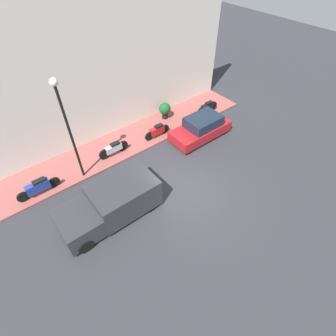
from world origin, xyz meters
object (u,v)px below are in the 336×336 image
(delivery_van, at_px, (110,203))
(scooter_silver, at_px, (114,149))
(motorcycle_blue, at_px, (38,187))
(potted_plant, at_px, (165,109))
(streetlamp, at_px, (66,119))
(motorcycle_red, at_px, (157,131))
(parked_car, at_px, (201,128))
(motorcycle_black, at_px, (207,107))

(delivery_van, bearing_deg, scooter_silver, -31.68)
(motorcycle_blue, relative_size, potted_plant, 1.89)
(delivery_van, height_order, motorcycle_blue, delivery_van)
(motorcycle_blue, height_order, streetlamp, streetlamp)
(motorcycle_red, relative_size, motorcycle_blue, 0.85)
(parked_car, xyz_separation_m, motorcycle_blue, (1.51, 9.42, -0.09))
(streetlamp, distance_m, potted_plant, 7.42)
(parked_car, bearing_deg, scooter_silver, 70.74)
(scooter_silver, bearing_deg, delivery_van, 148.32)
(delivery_van, relative_size, motorcycle_black, 2.50)
(parked_car, distance_m, streetlamp, 7.92)
(motorcycle_red, bearing_deg, parked_car, -126.59)
(motorcycle_red, xyz_separation_m, potted_plant, (1.30, -1.60, 0.24))
(parked_car, xyz_separation_m, scooter_silver, (1.77, 5.08, -0.13))
(streetlamp, bearing_deg, scooter_silver, -79.16)
(scooter_silver, bearing_deg, streetlamp, 100.84)
(delivery_van, relative_size, motorcycle_red, 2.52)
(potted_plant, bearing_deg, motorcycle_black, -117.17)
(delivery_van, height_order, potted_plant, delivery_van)
(motorcycle_red, relative_size, streetlamp, 0.33)
(motorcycle_red, height_order, potted_plant, potted_plant)
(motorcycle_red, distance_m, potted_plant, 2.08)
(scooter_silver, relative_size, streetlamp, 0.34)
(parked_car, xyz_separation_m, delivery_van, (-1.74, 7.25, 0.19))
(motorcycle_red, distance_m, scooter_silver, 2.94)
(motorcycle_red, relative_size, motorcycle_black, 0.99)
(motorcycle_red, height_order, scooter_silver, motorcycle_red)
(scooter_silver, relative_size, motorcycle_blue, 0.87)
(parked_car, xyz_separation_m, potted_plant, (2.89, 0.54, 0.11))
(scooter_silver, height_order, motorcycle_blue, motorcycle_blue)
(parked_car, distance_m, scooter_silver, 5.38)
(delivery_van, height_order, scooter_silver, delivery_van)
(delivery_van, height_order, streetlamp, streetlamp)
(motorcycle_red, bearing_deg, delivery_van, 123.12)
(parked_car, bearing_deg, delivery_van, 103.50)
(parked_car, relative_size, scooter_silver, 2.09)
(motorcycle_blue, bearing_deg, delivery_van, -146.33)
(motorcycle_blue, bearing_deg, motorcycle_black, -89.83)
(delivery_van, xyz_separation_m, motorcycle_blue, (3.25, 2.17, -0.28))
(motorcycle_blue, distance_m, motorcycle_black, 11.50)
(motorcycle_red, xyz_separation_m, scooter_silver, (0.18, 2.94, 0.00))
(delivery_van, xyz_separation_m, motorcycle_black, (3.29, -9.33, -0.29))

